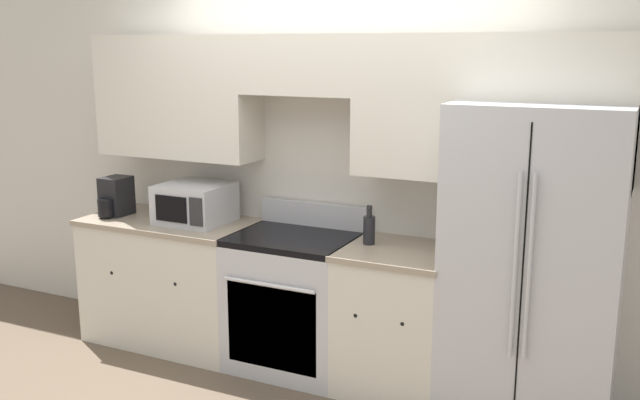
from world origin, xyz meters
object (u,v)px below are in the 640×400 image
at_px(refrigerator, 535,262).
at_px(microwave, 195,203).
at_px(oven_range, 294,301).
at_px(bottle, 369,229).

relative_size(refrigerator, microwave, 3.97).
xyz_separation_m(refrigerator, microwave, (-2.24, -0.05, 0.13)).
height_order(oven_range, microwave, microwave).
bearing_deg(refrigerator, bottle, -177.37).
relative_size(oven_range, microwave, 2.34).
xyz_separation_m(refrigerator, bottle, (-0.97, -0.04, 0.09)).
height_order(refrigerator, microwave, refrigerator).
height_order(refrigerator, bottle, refrigerator).
bearing_deg(microwave, bottle, 0.40).
xyz_separation_m(oven_range, microwave, (-0.77, 0.02, 0.57)).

